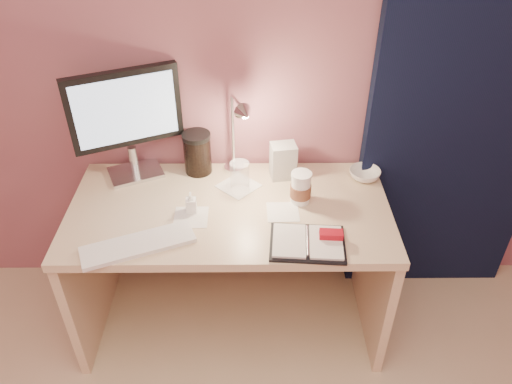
{
  "coord_description": "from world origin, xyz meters",
  "views": [
    {
      "loc": [
        0.1,
        -0.32,
        2.07
      ],
      "look_at": [
        0.12,
        1.33,
        0.85
      ],
      "focal_mm": 35.0,
      "sensor_mm": 36.0,
      "label": 1
    }
  ],
  "objects_px": {
    "clear_cup": "(240,177)",
    "lotion_bottle": "(191,202)",
    "desk_lamp": "(224,132)",
    "bowl": "(365,174)",
    "coffee_cup": "(301,188)",
    "keyboard": "(138,245)",
    "monitor": "(126,115)",
    "planner": "(309,242)",
    "product_box": "(283,161)",
    "desk": "(231,235)",
    "dark_jar": "(198,155)"
  },
  "relations": [
    {
      "from": "desk",
      "to": "monitor",
      "type": "bearing_deg",
      "value": 157.7
    },
    {
      "from": "desk",
      "to": "bowl",
      "type": "bearing_deg",
      "value": 12.94
    },
    {
      "from": "keyboard",
      "to": "coffee_cup",
      "type": "bearing_deg",
      "value": 1.47
    },
    {
      "from": "keyboard",
      "to": "clear_cup",
      "type": "distance_m",
      "value": 0.54
    },
    {
      "from": "dark_jar",
      "to": "product_box",
      "type": "height_order",
      "value": "dark_jar"
    },
    {
      "from": "desk",
      "to": "planner",
      "type": "height_order",
      "value": "planner"
    },
    {
      "from": "lotion_bottle",
      "to": "product_box",
      "type": "bearing_deg",
      "value": 33.09
    },
    {
      "from": "monitor",
      "to": "desk",
      "type": "bearing_deg",
      "value": -46.14
    },
    {
      "from": "monitor",
      "to": "coffee_cup",
      "type": "xyz_separation_m",
      "value": [
        0.77,
        -0.22,
        -0.24
      ]
    },
    {
      "from": "clear_cup",
      "to": "lotion_bottle",
      "type": "xyz_separation_m",
      "value": [
        -0.21,
        -0.15,
        -0.03
      ]
    },
    {
      "from": "desk",
      "to": "dark_jar",
      "type": "distance_m",
      "value": 0.41
    },
    {
      "from": "keyboard",
      "to": "dark_jar",
      "type": "height_order",
      "value": "dark_jar"
    },
    {
      "from": "keyboard",
      "to": "coffee_cup",
      "type": "distance_m",
      "value": 0.72
    },
    {
      "from": "clear_cup",
      "to": "lotion_bottle",
      "type": "distance_m",
      "value": 0.25
    },
    {
      "from": "coffee_cup",
      "to": "desk_lamp",
      "type": "height_order",
      "value": "desk_lamp"
    },
    {
      "from": "product_box",
      "to": "bowl",
      "type": "bearing_deg",
      "value": -12.15
    },
    {
      "from": "coffee_cup",
      "to": "product_box",
      "type": "relative_size",
      "value": 0.87
    },
    {
      "from": "dark_jar",
      "to": "coffee_cup",
      "type": "bearing_deg",
      "value": -27.48
    },
    {
      "from": "coffee_cup",
      "to": "lotion_bottle",
      "type": "distance_m",
      "value": 0.48
    },
    {
      "from": "monitor",
      "to": "desk_lamp",
      "type": "distance_m",
      "value": 0.44
    },
    {
      "from": "desk",
      "to": "monitor",
      "type": "distance_m",
      "value": 0.73
    },
    {
      "from": "planner",
      "to": "bowl",
      "type": "bearing_deg",
      "value": 60.7
    },
    {
      "from": "lotion_bottle",
      "to": "keyboard",
      "type": "bearing_deg",
      "value": -130.75
    },
    {
      "from": "keyboard",
      "to": "dark_jar",
      "type": "relative_size",
      "value": 2.44
    },
    {
      "from": "clear_cup",
      "to": "desk_lamp",
      "type": "height_order",
      "value": "desk_lamp"
    },
    {
      "from": "monitor",
      "to": "clear_cup",
      "type": "xyz_separation_m",
      "value": [
        0.5,
        -0.14,
        -0.24
      ]
    },
    {
      "from": "desk",
      "to": "product_box",
      "type": "distance_m",
      "value": 0.43
    },
    {
      "from": "monitor",
      "to": "planner",
      "type": "xyz_separation_m",
      "value": [
        0.78,
        -0.5,
        -0.3
      ]
    },
    {
      "from": "coffee_cup",
      "to": "dark_jar",
      "type": "distance_m",
      "value": 0.53
    },
    {
      "from": "keyboard",
      "to": "bowl",
      "type": "xyz_separation_m",
      "value": [
        0.98,
        0.46,
        0.01
      ]
    },
    {
      "from": "monitor",
      "to": "clear_cup",
      "type": "height_order",
      "value": "monitor"
    },
    {
      "from": "desk_lamp",
      "to": "dark_jar",
      "type": "bearing_deg",
      "value": 127.58
    },
    {
      "from": "keyboard",
      "to": "planner",
      "type": "xyz_separation_m",
      "value": [
        0.68,
        0.01,
        0.0
      ]
    },
    {
      "from": "clear_cup",
      "to": "product_box",
      "type": "xyz_separation_m",
      "value": [
        0.2,
        0.12,
        0.01
      ]
    },
    {
      "from": "monitor",
      "to": "coffee_cup",
      "type": "distance_m",
      "value": 0.83
    },
    {
      "from": "clear_cup",
      "to": "monitor",
      "type": "bearing_deg",
      "value": 164.38
    },
    {
      "from": "coffee_cup",
      "to": "clear_cup",
      "type": "height_order",
      "value": "clear_cup"
    },
    {
      "from": "keyboard",
      "to": "bowl",
      "type": "bearing_deg",
      "value": 3.27
    },
    {
      "from": "keyboard",
      "to": "desk",
      "type": "bearing_deg",
      "value": 20.24
    },
    {
      "from": "keyboard",
      "to": "planner",
      "type": "relative_size",
      "value": 1.42
    },
    {
      "from": "monitor",
      "to": "bowl",
      "type": "xyz_separation_m",
      "value": [
        1.08,
        -0.04,
        -0.29
      ]
    },
    {
      "from": "desk_lamp",
      "to": "bowl",
      "type": "bearing_deg",
      "value": -18.85
    },
    {
      "from": "keyboard",
      "to": "coffee_cup",
      "type": "xyz_separation_m",
      "value": [
        0.66,
        0.29,
        0.06
      ]
    },
    {
      "from": "clear_cup",
      "to": "bowl",
      "type": "bearing_deg",
      "value": 9.46
    },
    {
      "from": "desk",
      "to": "dark_jar",
      "type": "xyz_separation_m",
      "value": [
        -0.16,
        0.21,
        0.32
      ]
    },
    {
      "from": "keyboard",
      "to": "dark_jar",
      "type": "xyz_separation_m",
      "value": [
        0.19,
        0.53,
        0.08
      ]
    },
    {
      "from": "bowl",
      "to": "coffee_cup",
      "type": "bearing_deg",
      "value": -151.07
    },
    {
      "from": "desk",
      "to": "lotion_bottle",
      "type": "distance_m",
      "value": 0.33
    },
    {
      "from": "planner",
      "to": "coffee_cup",
      "type": "bearing_deg",
      "value": 97.37
    },
    {
      "from": "desk",
      "to": "keyboard",
      "type": "relative_size",
      "value": 3.16
    }
  ]
}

